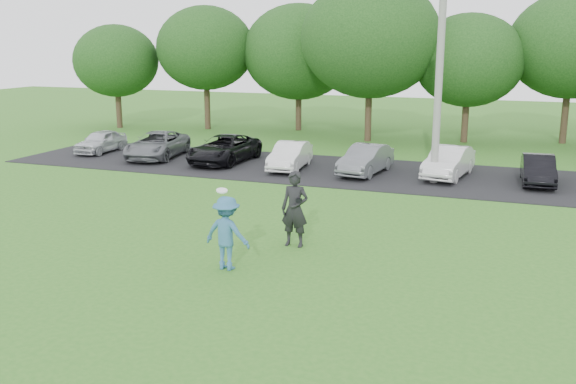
% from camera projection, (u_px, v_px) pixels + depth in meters
% --- Properties ---
extents(ground, '(100.00, 100.00, 0.00)m').
position_uv_depth(ground, '(236.00, 280.00, 14.78)').
color(ground, '#2F6D1F').
rests_on(ground, ground).
extents(parking_lot, '(32.00, 6.50, 0.03)m').
position_uv_depth(parking_lot, '(367.00, 173.00, 26.65)').
color(parking_lot, black).
rests_on(parking_lot, ground).
extents(utility_pole, '(0.28, 0.28, 9.01)m').
position_uv_depth(utility_pole, '(440.00, 64.00, 23.77)').
color(utility_pole, gray).
rests_on(utility_pole, ground).
extents(frisbee_player, '(1.21, 0.76, 1.97)m').
position_uv_depth(frisbee_player, '(227.00, 233.00, 15.28)').
color(frisbee_player, '#31658B').
rests_on(frisbee_player, ground).
extents(camera_bystander, '(0.75, 0.50, 2.03)m').
position_uv_depth(camera_bystander, '(295.00, 209.00, 16.99)').
color(camera_bystander, black).
rests_on(camera_bystander, ground).
extents(parked_cars, '(28.56, 4.92, 1.22)m').
position_uv_depth(parked_cars, '(366.00, 158.00, 26.49)').
color(parked_cars, silver).
rests_on(parked_cars, parking_lot).
extents(tree_row, '(42.39, 9.85, 8.64)m').
position_uv_depth(tree_row, '(440.00, 49.00, 33.93)').
color(tree_row, '#38281C').
rests_on(tree_row, ground).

